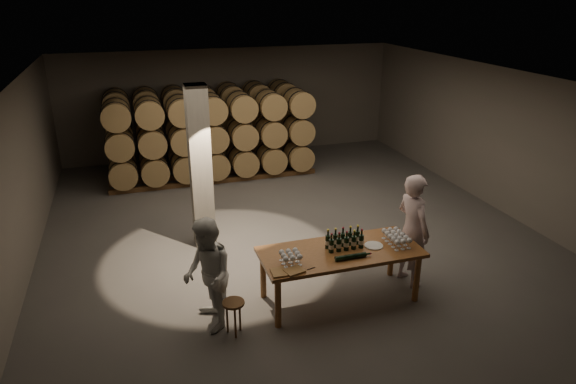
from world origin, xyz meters
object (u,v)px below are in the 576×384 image
object	(u,v)px
bottle_cluster	(345,241)
stool	(234,308)
plate	(374,246)
person_man	(412,230)
tasting_table	(340,256)
person_woman	(208,275)
notebook_near	(294,271)

from	to	relation	value
bottle_cluster	stool	distance (m)	2.07
plate	person_man	xyz separation A→B (m)	(0.80, 0.16, 0.09)
tasting_table	stool	size ratio (longest dim) A/B	4.72
bottle_cluster	person_woman	world-z (taller)	person_woman
plate	person_woman	bearing A→B (deg)	-178.49
plate	notebook_near	world-z (taller)	notebook_near
bottle_cluster	person_woman	distance (m)	2.26
bottle_cluster	person_woman	size ratio (longest dim) A/B	0.34
bottle_cluster	person_man	bearing A→B (deg)	3.50
bottle_cluster	person_woman	bearing A→B (deg)	-175.99
notebook_near	stool	distance (m)	1.04
plate	stool	bearing A→B (deg)	-171.32
tasting_table	person_woman	bearing A→B (deg)	-177.49
person_woman	stool	bearing A→B (deg)	41.50
bottle_cluster	person_man	xyz separation A→B (m)	(1.29, 0.08, -0.02)
notebook_near	bottle_cluster	bearing A→B (deg)	10.28
plate	person_woman	distance (m)	2.73
tasting_table	plate	distance (m)	0.59
notebook_near	person_woman	xyz separation A→B (m)	(-1.24, 0.31, -0.03)
bottle_cluster	notebook_near	world-z (taller)	bottle_cluster
tasting_table	stool	bearing A→B (deg)	-168.02
bottle_cluster	person_woman	xyz separation A→B (m)	(-2.25, -0.16, -0.14)
plate	person_woman	xyz separation A→B (m)	(-2.73, -0.07, -0.02)
tasting_table	bottle_cluster	size ratio (longest dim) A/B	4.30
plate	person_woman	world-z (taller)	person_woman
stool	person_man	size ratio (longest dim) A/B	0.28
plate	stool	xyz separation A→B (m)	(-2.42, -0.37, -0.46)
bottle_cluster	plate	distance (m)	0.51
plate	person_man	world-z (taller)	person_man
notebook_near	person_man	world-z (taller)	person_man
plate	stool	world-z (taller)	plate
bottle_cluster	person_man	distance (m)	1.29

